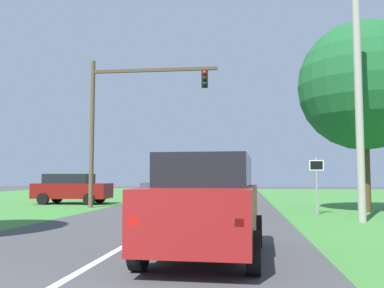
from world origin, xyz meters
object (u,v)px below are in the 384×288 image
object	(u,v)px
keep_moving_sign	(317,178)
crossing_suv_far	(72,188)
pickup_truck_lead	(181,194)
oak_tree_right	(363,86)
utility_pole_right	(359,99)
traffic_light	(123,110)
red_suv_near	(207,203)

from	to	relation	value
keep_moving_sign	crossing_suv_far	world-z (taller)	keep_moving_sign
pickup_truck_lead	keep_moving_sign	distance (m)	6.11
oak_tree_right	crossing_suv_far	bearing A→B (deg)	165.39
utility_pole_right	keep_moving_sign	bearing A→B (deg)	110.45
traffic_light	oak_tree_right	size ratio (longest dim) A/B	0.88
pickup_truck_lead	keep_moving_sign	size ratio (longest dim) A/B	2.28
oak_tree_right	traffic_light	bearing A→B (deg)	173.59
crossing_suv_far	utility_pole_right	world-z (taller)	utility_pole_right
utility_pole_right	pickup_truck_lead	bearing A→B (deg)	178.64
keep_moving_sign	oak_tree_right	distance (m)	5.20
red_suv_near	pickup_truck_lead	distance (m)	7.56
traffic_light	oak_tree_right	distance (m)	11.96
pickup_truck_lead	traffic_light	bearing A→B (deg)	124.78
red_suv_near	traffic_light	size ratio (longest dim) A/B	0.61
crossing_suv_far	utility_pole_right	distance (m)	17.12
oak_tree_right	utility_pole_right	size ratio (longest dim) A/B	1.00
pickup_truck_lead	keep_moving_sign	xyz separation A→B (m)	(5.44, 2.73, 0.61)
red_suv_near	crossing_suv_far	distance (m)	18.46
keep_moving_sign	crossing_suv_far	size ratio (longest dim) A/B	0.55
oak_tree_right	utility_pole_right	distance (m)	4.93
pickup_truck_lead	traffic_light	world-z (taller)	traffic_light
red_suv_near	utility_pole_right	size ratio (longest dim) A/B	0.54
red_suv_near	oak_tree_right	distance (m)	14.15
red_suv_near	keep_moving_sign	size ratio (longest dim) A/B	1.94
pickup_truck_lead	traffic_light	size ratio (longest dim) A/B	0.71
red_suv_near	pickup_truck_lead	world-z (taller)	red_suv_near
utility_pole_right	red_suv_near	bearing A→B (deg)	-124.14
red_suv_near	oak_tree_right	bearing A→B (deg)	61.75
oak_tree_right	red_suv_near	bearing A→B (deg)	-118.25
traffic_light	utility_pole_right	bearing A→B (deg)	-29.18
pickup_truck_lead	oak_tree_right	xyz separation A→B (m)	(7.91, 4.35, 4.88)
traffic_light	crossing_suv_far	distance (m)	6.36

